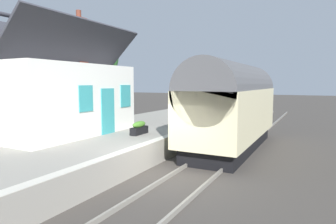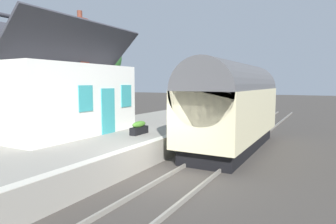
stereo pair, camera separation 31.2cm
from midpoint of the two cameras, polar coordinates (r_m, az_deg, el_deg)
ground_plane at (r=10.39m, az=-1.91°, el=-12.85°), size 160.00×160.00×0.00m
platform at (r=12.80m, az=-18.81°, el=-7.35°), size 32.00×6.47×0.96m
platform_edge_coping at (r=10.74m, az=-7.47°, el=-6.89°), size 32.00×0.36×0.02m
rail_near at (r=9.72m, az=6.69°, el=-13.78°), size 52.00×0.08×0.14m
rail_far at (r=10.28m, az=-1.02°, el=-12.63°), size 52.00×0.08×0.14m
train at (r=14.76m, az=11.90°, el=1.33°), size 8.81×2.73×4.32m
station_building at (r=14.23m, az=-20.30°, el=2.92°), size 6.73×3.74×5.81m
bench_mid_platform at (r=21.08m, az=2.54°, el=0.60°), size 1.42×0.49×0.88m
planter_bench_right at (r=17.34m, az=3.30°, el=-1.15°), size 0.86×0.32×0.59m
planter_corner_building at (r=13.41m, az=-6.34°, el=-3.15°), size 1.08×0.32×0.60m
station_sign_board at (r=18.13m, az=6.58°, el=2.00°), size 0.96×0.06×1.57m
tree_distant at (r=26.54m, az=-25.79°, el=8.84°), size 3.40×3.36×7.18m
tree_behind_building at (r=24.00m, az=-14.39°, el=10.57°), size 3.90×3.40×7.45m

